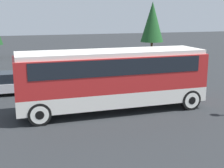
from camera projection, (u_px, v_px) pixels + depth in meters
name	position (u px, v px, depth m)	size (l,w,h in m)	color
ground_plane	(112.00, 110.00, 16.46)	(120.00, 120.00, 0.00)	#26282B
tour_bus	(114.00, 75.00, 16.07)	(9.73, 2.64, 3.16)	silver
parked_car_near	(114.00, 72.00, 23.40)	(4.63, 1.90, 1.43)	maroon
parked_car_mid	(5.00, 83.00, 19.64)	(4.26, 1.85, 1.38)	#BCBCC1
tree_left	(152.00, 22.00, 37.05)	(2.72, 2.72, 6.37)	brown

